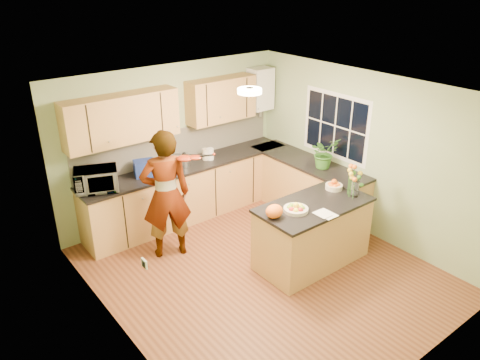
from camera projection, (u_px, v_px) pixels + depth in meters
floor at (262, 271)px, 6.44m from camera, size 4.50×4.50×0.00m
ceiling at (266, 92)px, 5.41m from camera, size 4.00×4.50×0.02m
wall_back at (173, 142)px, 7.54m from camera, size 4.00×0.02×2.50m
wall_front at (423, 273)px, 4.31m from camera, size 4.00×0.02×2.50m
wall_left at (116, 242)px, 4.80m from camera, size 0.02×4.50×2.50m
wall_right at (364, 154)px, 7.04m from camera, size 0.02×4.50×2.50m
back_counter at (190, 190)px, 7.70m from camera, size 3.64×0.62×0.94m
right_counter at (307, 187)px, 7.81m from camera, size 0.62×2.24×0.94m
splashback at (179, 144)px, 7.60m from camera, size 3.60×0.02×0.52m
upper_cabinets at (166, 110)px, 7.07m from camera, size 3.20×0.34×0.70m
boiler at (260, 89)px, 8.11m from camera, size 0.40×0.30×0.86m
window_right at (335, 126)px, 7.35m from camera, size 0.01×1.30×1.05m
light_switch at (144, 264)px, 4.36m from camera, size 0.02×0.09×0.09m
ceiling_lamp at (250, 91)px, 5.64m from camera, size 0.30×0.30×0.07m
peninsula_island at (312, 233)px, 6.48m from camera, size 1.61×0.82×0.92m
fruit_dish at (296, 208)px, 6.07m from camera, size 0.32×0.32×0.11m
orange_bowl at (334, 185)px, 6.68m from camera, size 0.24×0.24×0.14m
flower_vase at (356, 175)px, 6.36m from camera, size 0.27×0.27×0.49m
orange_bag at (274, 211)px, 5.91m from camera, size 0.29×0.27×0.18m
papers at (326, 214)px, 6.02m from camera, size 0.20×0.27×0.01m
violinist at (166, 195)px, 6.47m from camera, size 0.80×0.66×1.89m
violin at (185, 158)px, 6.19m from camera, size 0.56×0.49×0.14m
microwave at (96, 180)px, 6.56m from camera, size 0.69×0.58×0.32m
blue_box at (145, 168)px, 7.04m from camera, size 0.36×0.30×0.24m
kettle at (184, 160)px, 7.39m from camera, size 0.14×0.14×0.27m
jar_cream at (206, 154)px, 7.65m from camera, size 0.15×0.15×0.18m
jar_white at (210, 154)px, 7.65m from camera, size 0.13×0.13×0.19m
potted_plant at (324, 153)px, 7.28m from camera, size 0.48×0.43×0.49m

